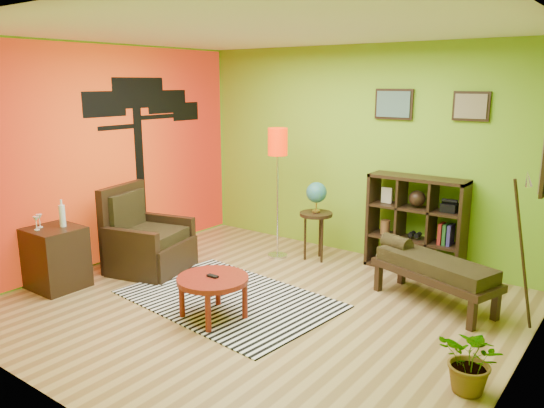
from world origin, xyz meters
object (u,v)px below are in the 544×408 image
Objects in this scene: armchair at (146,245)px; cube_shelf at (417,225)px; side_cabinet at (56,257)px; floor_lamp at (278,154)px; potted_plant at (472,367)px; coffee_table at (213,283)px; bench at (432,267)px; globe_table at (316,201)px.

cube_shelf reaches higher than armchair.
side_cabinet is 4.32m from cube_shelf.
floor_lamp is 3.74m from potted_plant.
coffee_table is at bearing -18.49° from armchair.
armchair is at bearing -161.37° from bench.
coffee_table is at bearing -72.44° from floor_lamp.
potted_plant is (4.14, -0.35, -0.11)m from armchair.
floor_lamp reaches higher than bench.
side_cabinet is at bearing -109.72° from armchair.
bench is at bearing 45.84° from coffee_table.
globe_table is (1.89, 2.60, 0.44)m from side_cabinet.
cube_shelf is at bearing 35.59° from armchair.
floor_lamp is at bearing 172.78° from bench.
cube_shelf reaches higher than coffee_table.
cube_shelf reaches higher than potted_plant.
coffee_table is at bearing -175.26° from potted_plant.
cube_shelf reaches higher than side_cabinet.
coffee_table reaches higher than potted_plant.
armchair is 1.01× the size of globe_table.
floor_lamp reaches higher than side_cabinet.
cube_shelf is (2.75, 1.97, 0.28)m from armchair.
side_cabinet is 4.21m from bench.
potted_plant is at bearing -59.14° from cube_shelf.
coffee_table is 2.28m from floor_lamp.
globe_table is 1.95× the size of potted_plant.
side_cabinet is 2.97m from floor_lamp.
potted_plant is at bearing 8.35° from side_cabinet.
bench is (0.52, -0.86, -0.19)m from cube_shelf.
potted_plant is (3.09, -1.74, -1.20)m from floor_lamp.
armchair is 3.39m from cube_shelf.
armchair is 0.61× the size of floor_lamp.
side_cabinet is at bearing -149.81° from bench.
side_cabinet reaches higher than coffee_table.
cube_shelf is 2.73m from potted_plant.
cube_shelf is 0.83× the size of bench.
side_cabinet is 3.25m from globe_table.
coffee_table is 0.67× the size of armchair.
side_cabinet is (-0.36, -1.01, 0.04)m from armchair.
armchair is (-1.66, 0.56, -0.05)m from coffee_table.
potted_plant is at bearing -29.35° from floor_lamp.
globe_table reaches higher than side_cabinet.
floor_lamp is 2.46m from bench.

